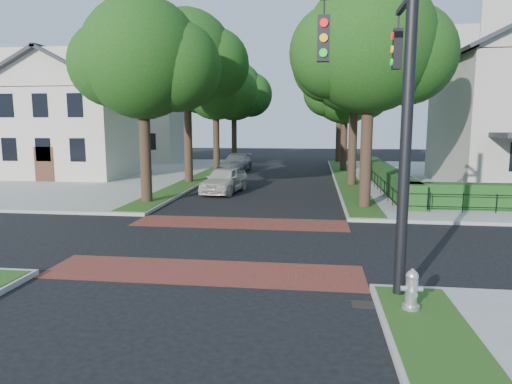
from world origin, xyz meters
TOP-DOWN VIEW (x-y plane):
  - ground at (0.00, 0.00)m, footprint 120.00×120.00m
  - sidewalk_nw at (-19.50, 19.00)m, footprint 30.00×30.00m
  - crosswalk_far at (0.00, 3.20)m, footprint 9.00×2.20m
  - crosswalk_near at (0.00, -3.20)m, footprint 9.00×2.20m
  - storm_drain at (4.30, -5.00)m, footprint 0.65×0.45m
  - grass_strip_ne at (5.40, 19.10)m, footprint 1.60×29.80m
  - grass_strip_nw at (-5.40, 19.10)m, footprint 1.60×29.80m
  - tree_right_near at (5.60, 7.24)m, footprint 7.75×6.67m
  - tree_right_mid at (5.61, 15.25)m, footprint 8.25×7.09m
  - tree_right_far at (5.60, 24.22)m, footprint 7.25×6.23m
  - tree_right_back at (5.60, 33.23)m, footprint 7.50×6.45m
  - tree_left_near at (-5.40, 7.23)m, footprint 7.50×6.45m
  - tree_left_mid at (-5.39, 15.24)m, footprint 8.00×6.88m
  - tree_left_far at (-5.40, 24.22)m, footprint 7.00×6.02m
  - tree_left_back at (-5.40, 33.24)m, footprint 7.75×6.66m
  - hedge_main_road at (7.70, 15.00)m, footprint 1.00×18.00m
  - fence_main_road at (6.90, 15.00)m, footprint 0.06×18.00m
  - house_left_near at (-15.49, 17.99)m, footprint 10.00×9.00m
  - house_left_far at (-15.49, 31.99)m, footprint 10.00×9.00m
  - traffic_signal at (4.89, -4.41)m, footprint 2.17×2.00m
  - parked_car_front at (-2.30, 11.38)m, footprint 2.49×4.86m
  - parked_car_middle at (-2.30, 12.61)m, footprint 1.55×4.32m
  - parked_car_rear at (-3.60, 23.20)m, footprint 2.22×5.24m
  - fire_hydrant at (5.20, -5.52)m, footprint 0.48×0.49m

SIDE VIEW (x-z plane):
  - ground at x=0.00m, z-range 0.00..0.00m
  - crosswalk_far at x=0.00m, z-range 0.00..0.01m
  - crosswalk_near at x=0.00m, z-range 0.00..0.01m
  - storm_drain at x=4.30m, z-range 0.00..0.01m
  - sidewalk_nw at x=-19.50m, z-range 0.00..0.15m
  - grass_strip_ne at x=5.40m, z-range 0.15..0.17m
  - grass_strip_nw at x=-5.40m, z-range 0.15..0.17m
  - fire_hydrant at x=5.20m, z-range 0.13..1.05m
  - fence_main_road at x=6.90m, z-range 0.15..1.05m
  - parked_car_middle at x=-2.30m, z-range 0.00..1.42m
  - hedge_main_road at x=7.70m, z-range 0.15..1.35m
  - parked_car_rear at x=-3.60m, z-range 0.00..1.51m
  - parked_car_front at x=-2.30m, z-range 0.00..1.58m
  - traffic_signal at x=4.89m, z-range 0.71..8.71m
  - house_left_near at x=-15.49m, z-range -0.03..10.11m
  - house_left_far at x=-15.49m, z-range -0.03..10.11m
  - tree_right_far at x=5.60m, z-range 2.04..11.78m
  - tree_left_far at x=-5.40m, z-range 2.19..12.05m
  - tree_right_back at x=5.60m, z-range 2.17..12.37m
  - tree_left_near at x=-5.40m, z-range 2.17..12.37m
  - tree_left_back at x=-5.40m, z-range 2.19..12.63m
  - tree_right_near at x=5.60m, z-range 2.30..12.96m
  - tree_right_mid at x=5.61m, z-range 2.38..13.60m
  - tree_left_mid at x=-5.39m, z-range 2.60..14.08m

